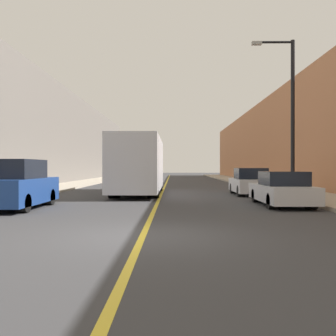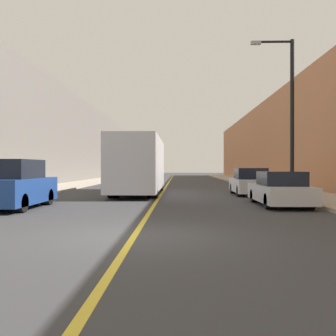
{
  "view_description": "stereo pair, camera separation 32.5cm",
  "coord_description": "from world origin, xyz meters",
  "px_view_note": "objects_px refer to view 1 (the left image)",
  "views": [
    {
      "loc": [
        0.72,
        -9.2,
        1.63
      ],
      "look_at": [
        0.39,
        14.73,
        1.56
      ],
      "focal_mm": 42.0,
      "sensor_mm": 36.0,
      "label": 1
    },
    {
      "loc": [
        1.04,
        -9.19,
        1.63
      ],
      "look_at": [
        0.39,
        14.73,
        1.56
      ],
      "focal_mm": 42.0,
      "sensor_mm": 36.0,
      "label": 2
    }
  ],
  "objects_px": {
    "bus": "(139,165)",
    "car_right_near": "(282,190)",
    "car_right_mid": "(250,183)",
    "street_lamp_right": "(289,109)",
    "parked_suv_left": "(17,186)"
  },
  "relations": [
    {
      "from": "bus",
      "to": "parked_suv_left",
      "type": "distance_m",
      "value": 9.34
    },
    {
      "from": "car_right_near",
      "to": "car_right_mid",
      "type": "height_order",
      "value": "car_right_mid"
    },
    {
      "from": "bus",
      "to": "car_right_mid",
      "type": "relative_size",
      "value": 2.42
    },
    {
      "from": "car_right_near",
      "to": "car_right_mid",
      "type": "relative_size",
      "value": 1.11
    },
    {
      "from": "bus",
      "to": "parked_suv_left",
      "type": "bearing_deg",
      "value": -115.49
    },
    {
      "from": "parked_suv_left",
      "to": "car_right_mid",
      "type": "xyz_separation_m",
      "value": [
        10.5,
        7.62,
        -0.18
      ]
    },
    {
      "from": "car_right_near",
      "to": "car_right_mid",
      "type": "xyz_separation_m",
      "value": [
        -0.12,
        6.27,
        0.05
      ]
    },
    {
      "from": "parked_suv_left",
      "to": "car_right_mid",
      "type": "distance_m",
      "value": 12.97
    },
    {
      "from": "parked_suv_left",
      "to": "street_lamp_right",
      "type": "relative_size",
      "value": 0.58
    },
    {
      "from": "bus",
      "to": "street_lamp_right",
      "type": "bearing_deg",
      "value": -24.6
    },
    {
      "from": "bus",
      "to": "car_right_near",
      "type": "bearing_deg",
      "value": -46.76
    },
    {
      "from": "bus",
      "to": "car_right_near",
      "type": "relative_size",
      "value": 2.18
    },
    {
      "from": "bus",
      "to": "car_right_mid",
      "type": "xyz_separation_m",
      "value": [
        6.5,
        -0.77,
        -1.07
      ]
    },
    {
      "from": "car_right_near",
      "to": "street_lamp_right",
      "type": "height_order",
      "value": "street_lamp_right"
    },
    {
      "from": "bus",
      "to": "car_right_near",
      "type": "distance_m",
      "value": 9.72
    }
  ]
}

